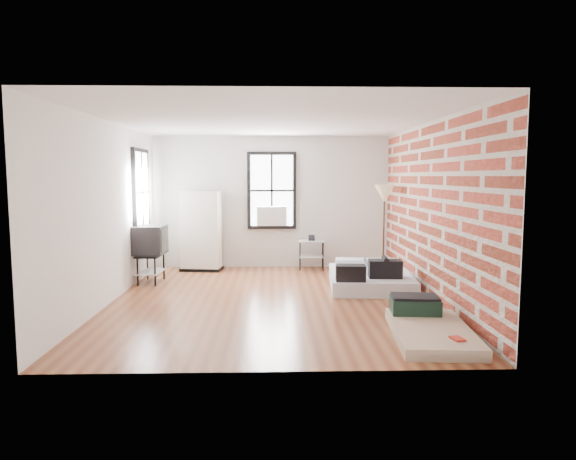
{
  "coord_description": "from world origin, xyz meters",
  "views": [
    {
      "loc": [
        0.03,
        -7.97,
        1.95
      ],
      "look_at": [
        0.27,
        0.3,
        1.09
      ],
      "focal_mm": 32.0,
      "sensor_mm": 36.0,
      "label": 1
    }
  ],
  "objects_px": {
    "wardrobe": "(201,231)",
    "mattress_main": "(370,277)",
    "tv_stand": "(151,242)",
    "mattress_bare": "(427,325)",
    "floor_lamp": "(384,198)",
    "side_table": "(311,246)"
  },
  "relations": [
    {
      "from": "mattress_main",
      "to": "wardrobe",
      "type": "xyz_separation_m",
      "value": [
        -3.21,
        1.69,
        0.65
      ]
    },
    {
      "from": "side_table",
      "to": "mattress_main",
      "type": "bearing_deg",
      "value": -62.74
    },
    {
      "from": "floor_lamp",
      "to": "tv_stand",
      "type": "relative_size",
      "value": 1.7
    },
    {
      "from": "mattress_main",
      "to": "mattress_bare",
      "type": "height_order",
      "value": "mattress_main"
    },
    {
      "from": "floor_lamp",
      "to": "wardrobe",
      "type": "bearing_deg",
      "value": 166.02
    },
    {
      "from": "side_table",
      "to": "tv_stand",
      "type": "xyz_separation_m",
      "value": [
        -3.05,
        -1.32,
        0.27
      ]
    },
    {
      "from": "mattress_main",
      "to": "wardrobe",
      "type": "height_order",
      "value": "wardrobe"
    },
    {
      "from": "mattress_main",
      "to": "mattress_bare",
      "type": "xyz_separation_m",
      "value": [
        0.2,
        -2.75,
        -0.06
      ]
    },
    {
      "from": "floor_lamp",
      "to": "mattress_main",
      "type": "bearing_deg",
      "value": -117.15
    },
    {
      "from": "mattress_main",
      "to": "tv_stand",
      "type": "bearing_deg",
      "value": 178.2
    },
    {
      "from": "wardrobe",
      "to": "mattress_main",
      "type": "bearing_deg",
      "value": -20.75
    },
    {
      "from": "mattress_main",
      "to": "side_table",
      "type": "height_order",
      "value": "side_table"
    },
    {
      "from": "wardrobe",
      "to": "floor_lamp",
      "type": "distance_m",
      "value": 3.8
    },
    {
      "from": "wardrobe",
      "to": "side_table",
      "type": "distance_m",
      "value": 2.33
    },
    {
      "from": "mattress_bare",
      "to": "side_table",
      "type": "xyz_separation_m",
      "value": [
        -1.11,
        4.52,
        0.38
      ]
    },
    {
      "from": "mattress_bare",
      "to": "tv_stand",
      "type": "distance_m",
      "value": 5.28
    },
    {
      "from": "tv_stand",
      "to": "mattress_bare",
      "type": "bearing_deg",
      "value": -35.39
    },
    {
      "from": "floor_lamp",
      "to": "tv_stand",
      "type": "xyz_separation_m",
      "value": [
        -4.36,
        -0.35,
        -0.79
      ]
    },
    {
      "from": "wardrobe",
      "to": "tv_stand",
      "type": "bearing_deg",
      "value": -113.75
    },
    {
      "from": "wardrobe",
      "to": "tv_stand",
      "type": "height_order",
      "value": "wardrobe"
    },
    {
      "from": "wardrobe",
      "to": "tv_stand",
      "type": "xyz_separation_m",
      "value": [
        -0.75,
        -1.25,
        -0.06
      ]
    },
    {
      "from": "mattress_main",
      "to": "floor_lamp",
      "type": "distance_m",
      "value": 1.64
    }
  ]
}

